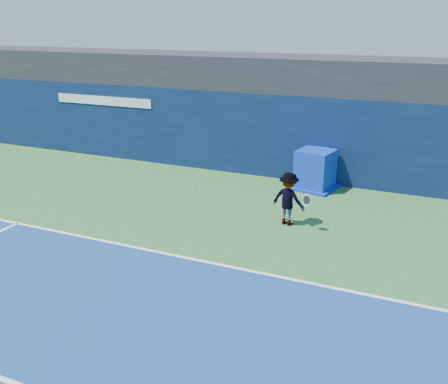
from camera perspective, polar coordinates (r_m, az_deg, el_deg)
The scene contains 7 objects.
ground at distance 10.23m, azimuth -14.41°, elevation -13.89°, with size 80.00×80.00×0.00m, color #2F662E.
baseline at distance 12.37m, azimuth -5.94°, elevation -7.16°, with size 24.00×0.10×0.01m, color white.
stadium_band at distance 19.03m, azimuth 6.60°, elevation 13.40°, with size 36.00×3.00×1.20m, color black.
back_wall_assembly at distance 18.42m, azimuth 5.41°, elevation 6.63°, with size 36.00×1.03×3.00m.
equipment_cart at distance 17.16m, azimuth 10.38°, elevation 2.38°, with size 1.64×1.64×1.34m.
tennis_player at distance 13.95m, azimuth 7.38°, elevation -0.78°, with size 1.26×0.75×1.51m.
tennis_ball at distance 13.59m, azimuth -3.56°, elevation 0.56°, with size 0.06×0.06×0.06m.
Camera 1 is at (5.57, -6.60, 5.48)m, focal length 40.00 mm.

